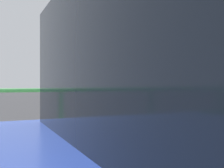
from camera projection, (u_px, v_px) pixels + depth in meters
The scene contains 3 objects.
parking_meter at pixel (145, 101), 2.94m from camera, with size 0.16×0.17×1.42m.
pedestrian_at_meter at pixel (85, 111), 2.75m from camera, with size 0.66×0.56×1.62m.
background_railing at pixel (71, 109), 4.52m from camera, with size 24.06×0.06×1.12m.
Camera 1 is at (-1.09, -2.30, 1.35)m, focal length 45.01 mm.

